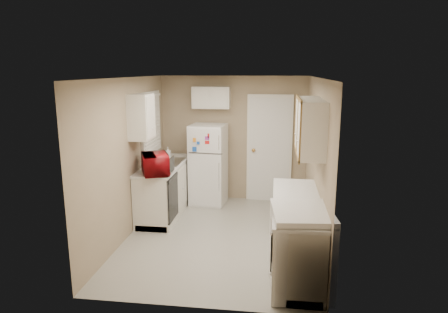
# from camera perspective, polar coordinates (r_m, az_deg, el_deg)

# --- Properties ---
(floor) EXTENTS (3.80, 3.80, 0.00)m
(floor) POSITION_cam_1_polar(r_m,az_deg,el_deg) (6.27, -0.60, -11.31)
(floor) COLOR #B2B0A8
(floor) RESTS_ON ground
(ceiling) EXTENTS (3.80, 3.80, 0.00)m
(ceiling) POSITION_cam_1_polar(r_m,az_deg,el_deg) (5.74, -0.66, 11.20)
(ceiling) COLOR white
(ceiling) RESTS_ON floor
(wall_left) EXTENTS (3.80, 3.80, 0.00)m
(wall_left) POSITION_cam_1_polar(r_m,az_deg,el_deg) (6.24, -13.47, -0.17)
(wall_left) COLOR gray
(wall_left) RESTS_ON floor
(wall_right) EXTENTS (3.80, 3.80, 0.00)m
(wall_right) POSITION_cam_1_polar(r_m,az_deg,el_deg) (5.87, 13.04, -0.93)
(wall_right) COLOR gray
(wall_right) RESTS_ON floor
(wall_back) EXTENTS (2.80, 2.80, 0.00)m
(wall_back) POSITION_cam_1_polar(r_m,az_deg,el_deg) (7.74, 1.34, 2.56)
(wall_back) COLOR gray
(wall_back) RESTS_ON floor
(wall_front) EXTENTS (2.80, 2.80, 0.00)m
(wall_front) POSITION_cam_1_polar(r_m,az_deg,el_deg) (4.09, -4.37, -6.46)
(wall_front) COLOR gray
(wall_front) RESTS_ON floor
(left_counter) EXTENTS (0.60, 1.80, 0.90)m
(left_counter) POSITION_cam_1_polar(r_m,az_deg,el_deg) (7.16, -8.37, -4.56)
(left_counter) COLOR silver
(left_counter) RESTS_ON floor
(dishwasher) EXTENTS (0.03, 0.58, 0.72)m
(dishwasher) POSITION_cam_1_polar(r_m,az_deg,el_deg) (6.52, -7.34, -5.85)
(dishwasher) COLOR black
(dishwasher) RESTS_ON floor
(sink) EXTENTS (0.54, 0.74, 0.16)m
(sink) POSITION_cam_1_polar(r_m,az_deg,el_deg) (7.19, -8.15, -1.09)
(sink) COLOR gray
(sink) RESTS_ON left_counter
(microwave) EXTENTS (0.65, 0.53, 0.38)m
(microwave) POSITION_cam_1_polar(r_m,az_deg,el_deg) (6.36, -9.76, -1.16)
(microwave) COLOR maroon
(microwave) RESTS_ON left_counter
(soap_bottle) EXTENTS (0.11, 0.11, 0.22)m
(soap_bottle) POSITION_cam_1_polar(r_m,az_deg,el_deg) (7.42, -8.02, 0.44)
(soap_bottle) COLOR silver
(soap_bottle) RESTS_ON left_counter
(window_blinds) EXTENTS (0.10, 0.98, 1.08)m
(window_blinds) POSITION_cam_1_polar(r_m,az_deg,el_deg) (7.13, -10.35, 4.77)
(window_blinds) COLOR silver
(window_blinds) RESTS_ON wall_left
(upper_cabinet_left) EXTENTS (0.30, 0.45, 0.70)m
(upper_cabinet_left) POSITION_cam_1_polar(r_m,az_deg,el_deg) (6.29, -11.75, 5.56)
(upper_cabinet_left) COLOR silver
(upper_cabinet_left) RESTS_ON wall_left
(refrigerator) EXTENTS (0.68, 0.67, 1.52)m
(refrigerator) POSITION_cam_1_polar(r_m,az_deg,el_deg) (7.51, -2.24, -1.19)
(refrigerator) COLOR silver
(refrigerator) RESTS_ON floor
(cabinet_over_fridge) EXTENTS (0.70, 0.30, 0.40)m
(cabinet_over_fridge) POSITION_cam_1_polar(r_m,az_deg,el_deg) (7.55, -1.81, 8.42)
(cabinet_over_fridge) COLOR silver
(cabinet_over_fridge) RESTS_ON wall_back
(interior_door) EXTENTS (0.86, 0.06, 2.08)m
(interior_door) POSITION_cam_1_polar(r_m,az_deg,el_deg) (7.69, 6.49, 1.06)
(interior_door) COLOR silver
(interior_door) RESTS_ON floor
(right_counter) EXTENTS (0.60, 2.00, 0.90)m
(right_counter) POSITION_cam_1_polar(r_m,az_deg,el_deg) (5.31, 10.19, -10.74)
(right_counter) COLOR silver
(right_counter) RESTS_ON floor
(stove) EXTENTS (0.73, 0.87, 0.98)m
(stove) POSITION_cam_1_polar(r_m,az_deg,el_deg) (4.78, 10.88, -12.94)
(stove) COLOR silver
(stove) RESTS_ON floor
(upper_cabinet_right) EXTENTS (0.30, 1.20, 0.70)m
(upper_cabinet_right) POSITION_cam_1_polar(r_m,az_deg,el_deg) (5.25, 12.24, 4.24)
(upper_cabinet_right) COLOR silver
(upper_cabinet_right) RESTS_ON wall_right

